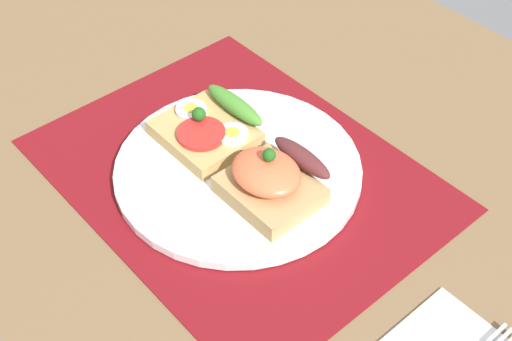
% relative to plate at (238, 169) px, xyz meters
% --- Properties ---
extents(ground_plane, '(1.20, 0.90, 0.03)m').
position_rel_plate_xyz_m(ground_plane, '(0.00, 0.00, -0.02)').
color(ground_plane, brown).
extents(placemat, '(0.43, 0.33, 0.00)m').
position_rel_plate_xyz_m(placemat, '(0.00, 0.00, -0.01)').
color(placemat, maroon).
rests_on(placemat, ground_plane).
extents(plate, '(0.27, 0.27, 0.01)m').
position_rel_plate_xyz_m(plate, '(0.00, 0.00, 0.00)').
color(plate, white).
rests_on(plate, placemat).
extents(sandwich_egg_tomato, '(0.11, 0.10, 0.04)m').
position_rel_plate_xyz_m(sandwich_egg_tomato, '(-0.06, 0.00, 0.02)').
color(sandwich_egg_tomato, tan).
rests_on(sandwich_egg_tomato, plate).
extents(sandwich_salmon, '(0.10, 0.10, 0.06)m').
position_rel_plate_xyz_m(sandwich_salmon, '(0.06, -0.00, 0.03)').
color(sandwich_salmon, tan).
rests_on(sandwich_salmon, plate).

